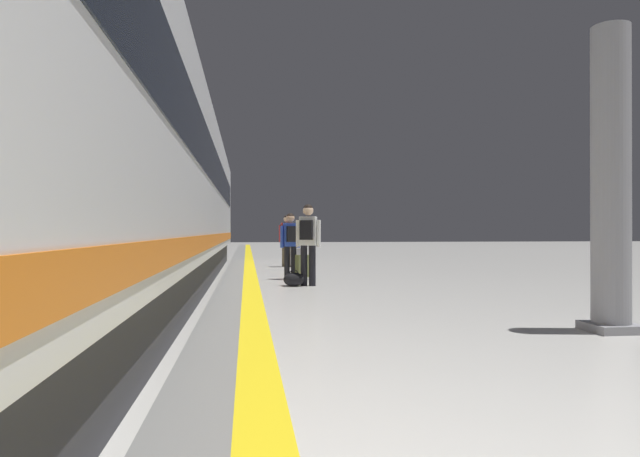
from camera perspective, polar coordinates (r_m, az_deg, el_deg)
The scene contains 10 objects.
safety_line_strip at distance 8.65m, azimuth -6.81°, elevation -8.10°, with size 0.36×80.00×0.01m, color yellow.
tactile_edge_band at distance 8.65m, azimuth -9.32°, elevation -8.10°, with size 0.71×80.00×0.01m, color slate.
high_speed_train at distance 7.13m, azimuth -24.91°, elevation 10.44°, with size 2.94×34.74×4.97m.
passenger_near at distance 13.78m, azimuth -3.01°, elevation -1.17°, with size 0.50×0.36×1.62m.
suitcase_near at distance 13.68m, azimuth -1.64°, elevation -3.82°, with size 0.43×0.34×0.99m.
passenger_mid at distance 12.10m, azimuth -1.23°, elevation -0.91°, with size 0.52×0.42×1.76m.
duffel_bag_mid at distance 12.03m, azimuth -2.68°, elevation -5.17°, with size 0.44×0.26×0.36m.
passenger_far at distance 18.57m, azimuth -3.40°, elevation -0.77°, with size 0.51×0.40×1.71m.
suitcase_far at distance 18.47m, azimuth -2.36°, elevation -2.89°, with size 0.43×0.33×0.61m.
platform_pillar at distance 7.47m, azimuth 27.40°, elevation 3.92°, with size 0.56×0.56×3.60m.
Camera 1 is at (-0.75, 1.44, 1.19)m, focal length 31.56 mm.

